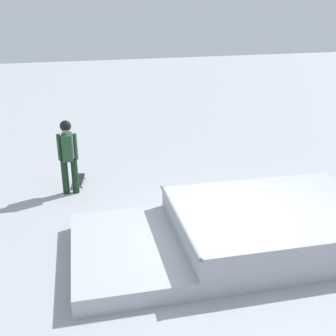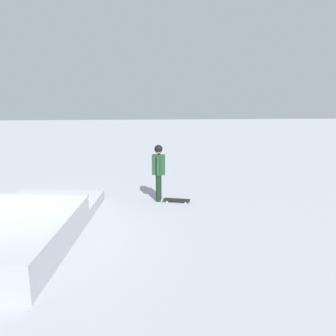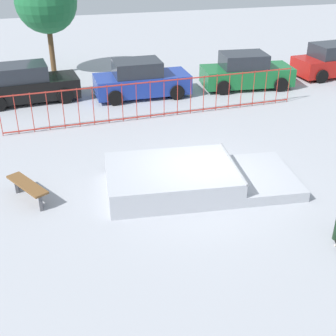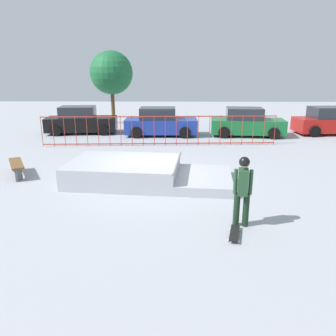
{
  "view_description": "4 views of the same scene",
  "coord_description": "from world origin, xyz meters",
  "px_view_note": "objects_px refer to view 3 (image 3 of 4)",
  "views": [
    {
      "loc": [
        2.87,
        5.59,
        3.96
      ],
      "look_at": [
        0.42,
        -1.94,
        0.9
      ],
      "focal_mm": 43.74,
      "sensor_mm": 36.0,
      "label": 1
    },
    {
      "loc": [
        -7.88,
        -3.01,
        3.39
      ],
      "look_at": [
        2.39,
        -3.62,
        1.0
      ],
      "focal_mm": 37.16,
      "sensor_mm": 36.0,
      "label": 2
    },
    {
      "loc": [
        -4.03,
        -10.99,
        6.69
      ],
      "look_at": [
        -1.02,
        0.19,
        0.6
      ],
      "focal_mm": 49.29,
      "sensor_mm": 36.0,
      "label": 3
    },
    {
      "loc": [
        0.71,
        -10.61,
        3.61
      ],
      "look_at": [
        0.54,
        -1.48,
        0.9
      ],
      "focal_mm": 35.09,
      "sensor_mm": 36.0,
      "label": 4
    }
  ],
  "objects_px": {
    "park_bench": "(27,188)",
    "parked_car_black": "(28,85)",
    "parked_car_green": "(246,72)",
    "parked_car_red": "(334,61)",
    "parked_car_blue": "(141,80)",
    "distant_tree": "(46,2)",
    "skate_ramp": "(188,178)"
  },
  "relations": [
    {
      "from": "parked_car_black",
      "to": "parked_car_blue",
      "type": "bearing_deg",
      "value": -12.97
    },
    {
      "from": "parked_car_green",
      "to": "parked_car_blue",
      "type": "bearing_deg",
      "value": -175.27
    },
    {
      "from": "parked_car_black",
      "to": "parked_car_green",
      "type": "height_order",
      "value": "same"
    },
    {
      "from": "park_bench",
      "to": "parked_car_red",
      "type": "height_order",
      "value": "parked_car_red"
    },
    {
      "from": "distant_tree",
      "to": "parked_car_red",
      "type": "bearing_deg",
      "value": -16.72
    },
    {
      "from": "park_bench",
      "to": "distant_tree",
      "type": "xyz_separation_m",
      "value": [
        1.27,
        12.38,
        3.11
      ]
    },
    {
      "from": "parked_car_blue",
      "to": "parked_car_red",
      "type": "relative_size",
      "value": 0.98
    },
    {
      "from": "skate_ramp",
      "to": "park_bench",
      "type": "height_order",
      "value": "skate_ramp"
    },
    {
      "from": "skate_ramp",
      "to": "parked_car_green",
      "type": "relative_size",
      "value": 1.33
    },
    {
      "from": "skate_ramp",
      "to": "parked_car_black",
      "type": "height_order",
      "value": "parked_car_black"
    },
    {
      "from": "parked_car_green",
      "to": "parked_car_red",
      "type": "xyz_separation_m",
      "value": [
        5.03,
        0.64,
        0.0
      ]
    },
    {
      "from": "parked_car_blue",
      "to": "parked_car_green",
      "type": "distance_m",
      "value": 4.95
    },
    {
      "from": "park_bench",
      "to": "distant_tree",
      "type": "distance_m",
      "value": 12.83
    },
    {
      "from": "parked_car_green",
      "to": "parked_car_red",
      "type": "distance_m",
      "value": 5.07
    },
    {
      "from": "parked_car_red",
      "to": "skate_ramp",
      "type": "bearing_deg",
      "value": -144.06
    },
    {
      "from": "parked_car_red",
      "to": "distant_tree",
      "type": "relative_size",
      "value": 0.85
    },
    {
      "from": "park_bench",
      "to": "parked_car_green",
      "type": "height_order",
      "value": "parked_car_green"
    },
    {
      "from": "parked_car_green",
      "to": "skate_ramp",
      "type": "bearing_deg",
      "value": -117.96
    },
    {
      "from": "skate_ramp",
      "to": "parked_car_green",
      "type": "height_order",
      "value": "parked_car_green"
    },
    {
      "from": "park_bench",
      "to": "parked_car_black",
      "type": "xyz_separation_m",
      "value": [
        0.05,
        8.34,
        0.37
      ]
    },
    {
      "from": "skate_ramp",
      "to": "distant_tree",
      "type": "relative_size",
      "value": 1.13
    },
    {
      "from": "skate_ramp",
      "to": "parked_car_green",
      "type": "distance_m",
      "value": 9.86
    },
    {
      "from": "parked_car_black",
      "to": "parked_car_red",
      "type": "bearing_deg",
      "value": -5.53
    },
    {
      "from": "skate_ramp",
      "to": "park_bench",
      "type": "distance_m",
      "value": 4.45
    },
    {
      "from": "distant_tree",
      "to": "parked_car_black",
      "type": "bearing_deg",
      "value": -106.81
    },
    {
      "from": "park_bench",
      "to": "parked_car_black",
      "type": "height_order",
      "value": "parked_car_black"
    },
    {
      "from": "parked_car_blue",
      "to": "distant_tree",
      "type": "distance_m",
      "value": 6.48
    },
    {
      "from": "park_bench",
      "to": "parked_car_black",
      "type": "distance_m",
      "value": 8.34
    },
    {
      "from": "parked_car_black",
      "to": "parked_car_blue",
      "type": "xyz_separation_m",
      "value": [
        4.78,
        -0.63,
        0.0
      ]
    },
    {
      "from": "parked_car_green",
      "to": "parked_car_black",
      "type": "bearing_deg",
      "value": -178.83
    },
    {
      "from": "parked_car_blue",
      "to": "parked_car_green",
      "type": "height_order",
      "value": "same"
    },
    {
      "from": "parked_car_black",
      "to": "parked_car_blue",
      "type": "height_order",
      "value": "same"
    }
  ]
}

